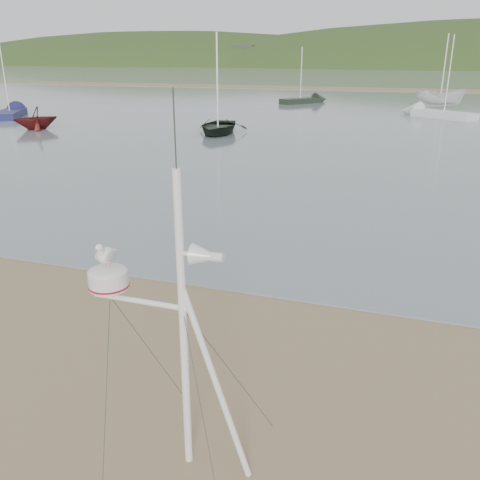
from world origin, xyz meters
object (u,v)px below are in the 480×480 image
(sailboat_white_near, at_px, (426,112))
(boat_dark, at_px, (218,97))
(boat_red, at_px, (34,108))
(sailboat_blue_near, at_px, (15,112))
(sailboat_dark_mid, at_px, (310,100))
(boat_white, at_px, (442,83))
(mast_rig, at_px, (180,388))

(sailboat_white_near, bearing_deg, boat_dark, -130.30)
(boat_red, relative_size, sailboat_blue_near, 0.42)
(sailboat_dark_mid, height_order, sailboat_blue_near, sailboat_blue_near)
(boat_dark, relative_size, boat_white, 1.01)
(boat_red, height_order, sailboat_white_near, sailboat_white_near)
(boat_red, distance_m, boat_white, 34.44)
(boat_dark, height_order, boat_red, boat_dark)
(sailboat_white_near, bearing_deg, boat_red, -146.11)
(boat_white, bearing_deg, sailboat_dark_mid, 79.21)
(boat_dark, bearing_deg, boat_white, 50.67)
(boat_dark, xyz_separation_m, sailboat_dark_mid, (1.18, 22.86, -1.90))
(mast_rig, distance_m, sailboat_dark_mid, 48.51)
(boat_dark, relative_size, sailboat_dark_mid, 0.76)
(boat_red, bearing_deg, sailboat_blue_near, 174.15)
(mast_rig, distance_m, boat_red, 31.26)
(sailboat_dark_mid, relative_size, sailboat_blue_near, 0.88)
(sailboat_dark_mid, bearing_deg, boat_white, -6.22)
(boat_dark, distance_m, boat_red, 12.09)
(boat_white, xyz_separation_m, sailboat_blue_near, (-32.46, -17.14, -1.89))
(boat_dark, xyz_separation_m, sailboat_blue_near, (-19.12, 4.40, -1.91))
(boat_white, height_order, sailboat_blue_near, sailboat_blue_near)
(sailboat_dark_mid, xyz_separation_m, sailboat_blue_near, (-20.30, -18.47, -0.00))
(boat_white, relative_size, sailboat_blue_near, 0.67)
(boat_red, bearing_deg, boat_white, 77.99)
(boat_dark, relative_size, sailboat_blue_near, 0.67)
(boat_white, height_order, sailboat_white_near, sailboat_white_near)
(boat_white, bearing_deg, boat_dark, 143.66)
(sailboat_white_near, bearing_deg, mast_rig, -94.32)
(mast_rig, relative_size, boat_red, 1.60)
(mast_rig, bearing_deg, boat_dark, 110.07)
(sailboat_blue_near, bearing_deg, mast_rig, -46.13)
(mast_rig, xyz_separation_m, boat_white, (4.21, 46.53, 1.14))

